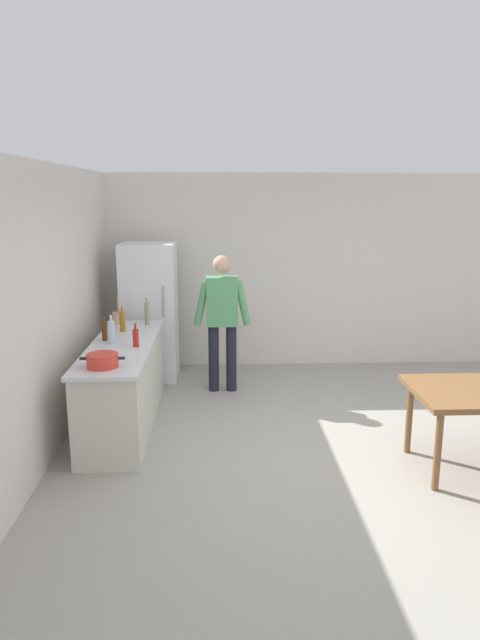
{
  "coord_description": "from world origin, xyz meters",
  "views": [
    {
      "loc": [
        -0.98,
        -4.8,
        2.4
      ],
      "look_at": [
        -0.77,
        0.98,
        1.1
      ],
      "focal_mm": 31.22,
      "sensor_mm": 36.0,
      "label": 1
    }
  ],
  "objects_px": {
    "person": "(222,314)",
    "bottle_beer_brown": "(105,331)",
    "bottle_vinegar_tall": "(147,313)",
    "bottle_sauce_red": "(136,338)",
    "bottle_water_clear": "(111,332)",
    "cooking_pot": "(103,360)",
    "bottle_oil_amber": "(122,321)",
    "utensil_jar": "(117,317)",
    "refrigerator": "(150,312)"
  },
  "relations": [
    {
      "from": "person",
      "to": "bottle_beer_brown",
      "type": "bearing_deg",
      "value": -143.84
    },
    {
      "from": "bottle_vinegar_tall",
      "to": "bottle_beer_brown",
      "type": "xyz_separation_m",
      "value": [
        -0.35,
        -0.75,
        -0.03
      ]
    },
    {
      "from": "bottle_sauce_red",
      "to": "bottle_beer_brown",
      "type": "xyz_separation_m",
      "value": [
        -0.36,
        0.26,
        0.01
      ]
    },
    {
      "from": "bottle_water_clear",
      "to": "person",
      "type": "bearing_deg",
      "value": 42.03
    },
    {
      "from": "cooking_pot",
      "to": "bottle_water_clear",
      "type": "relative_size",
      "value": 1.33
    },
    {
      "from": "cooking_pot",
      "to": "bottle_oil_amber",
      "type": "bearing_deg",
      "value": 91.86
    },
    {
      "from": "bottle_vinegar_tall",
      "to": "cooking_pot",
      "type": "bearing_deg",
      "value": -96.35
    },
    {
      "from": "bottle_water_clear",
      "to": "bottle_oil_amber",
      "type": "bearing_deg",
      "value": 87.22
    },
    {
      "from": "person",
      "to": "cooking_pot",
      "type": "bearing_deg",
      "value": -120.38
    },
    {
      "from": "bottle_oil_amber",
      "to": "bottle_beer_brown",
      "type": "height_order",
      "value": "bottle_oil_amber"
    },
    {
      "from": "utensil_jar",
      "to": "bottle_vinegar_tall",
      "type": "bearing_deg",
      "value": -5.96
    },
    {
      "from": "refrigerator",
      "to": "bottle_water_clear",
      "type": "bearing_deg",
      "value": -97.18
    },
    {
      "from": "bottle_oil_amber",
      "to": "bottle_vinegar_tall",
      "type": "bearing_deg",
      "value": 56.73
    },
    {
      "from": "refrigerator",
      "to": "utensil_jar",
      "type": "xyz_separation_m",
      "value": [
        -0.31,
        -0.68,
        0.08
      ]
    },
    {
      "from": "refrigerator",
      "to": "bottle_oil_amber",
      "type": "distance_m",
      "value": 1.09
    },
    {
      "from": "cooking_pot",
      "to": "bottle_sauce_red",
      "type": "relative_size",
      "value": 1.67
    },
    {
      "from": "refrigerator",
      "to": "utensil_jar",
      "type": "bearing_deg",
      "value": -114.59
    },
    {
      "from": "bottle_vinegar_tall",
      "to": "bottle_oil_amber",
      "type": "bearing_deg",
      "value": -123.27
    },
    {
      "from": "utensil_jar",
      "to": "bottle_oil_amber",
      "type": "xyz_separation_m",
      "value": [
        0.14,
        -0.39,
        0.04
      ]
    },
    {
      "from": "person",
      "to": "bottle_beer_brown",
      "type": "height_order",
      "value": "person"
    },
    {
      "from": "refrigerator",
      "to": "person",
      "type": "height_order",
      "value": "refrigerator"
    },
    {
      "from": "cooking_pot",
      "to": "bottle_oil_amber",
      "type": "relative_size",
      "value": 1.43
    },
    {
      "from": "refrigerator",
      "to": "bottle_vinegar_tall",
      "type": "distance_m",
      "value": 0.73
    },
    {
      "from": "utensil_jar",
      "to": "person",
      "type": "bearing_deg",
      "value": 5.63
    },
    {
      "from": "cooking_pot",
      "to": "bottle_beer_brown",
      "type": "bearing_deg",
      "value": 100.0
    },
    {
      "from": "utensil_jar",
      "to": "bottle_sauce_red",
      "type": "distance_m",
      "value": 1.12
    },
    {
      "from": "bottle_oil_amber",
      "to": "bottle_water_clear",
      "type": "bearing_deg",
      "value": -92.78
    },
    {
      "from": "refrigerator",
      "to": "bottle_beer_brown",
      "type": "xyz_separation_m",
      "value": [
        -0.3,
        -1.46,
        0.11
      ]
    },
    {
      "from": "refrigerator",
      "to": "bottle_sauce_red",
      "type": "bearing_deg",
      "value": -87.74
    },
    {
      "from": "utensil_jar",
      "to": "bottle_beer_brown",
      "type": "bearing_deg",
      "value": -89.0
    },
    {
      "from": "bottle_sauce_red",
      "to": "bottle_vinegar_tall",
      "type": "distance_m",
      "value": 1.01
    },
    {
      "from": "cooking_pot",
      "to": "bottle_sauce_red",
      "type": "distance_m",
      "value": 0.7
    },
    {
      "from": "bottle_oil_amber",
      "to": "bottle_water_clear",
      "type": "xyz_separation_m",
      "value": [
        -0.03,
        -0.52,
        0.01
      ]
    },
    {
      "from": "utensil_jar",
      "to": "bottle_beer_brown",
      "type": "relative_size",
      "value": 1.23
    },
    {
      "from": "refrigerator",
      "to": "person",
      "type": "relative_size",
      "value": 1.06
    },
    {
      "from": "person",
      "to": "bottle_oil_amber",
      "type": "height_order",
      "value": "person"
    },
    {
      "from": "refrigerator",
      "to": "utensil_jar",
      "type": "height_order",
      "value": "refrigerator"
    },
    {
      "from": "cooking_pot",
      "to": "bottle_oil_amber",
      "type": "distance_m",
      "value": 1.33
    },
    {
      "from": "bottle_water_clear",
      "to": "bottle_beer_brown",
      "type": "relative_size",
      "value": 1.15
    },
    {
      "from": "person",
      "to": "bottle_oil_amber",
      "type": "relative_size",
      "value": 6.07
    },
    {
      "from": "person",
      "to": "bottle_oil_amber",
      "type": "bearing_deg",
      "value": -155.46
    },
    {
      "from": "person",
      "to": "bottle_vinegar_tall",
      "type": "distance_m",
      "value": 0.91
    },
    {
      "from": "cooking_pot",
      "to": "bottle_beer_brown",
      "type": "relative_size",
      "value": 1.54
    },
    {
      "from": "person",
      "to": "bottle_sauce_red",
      "type": "distance_m",
      "value": 1.47
    },
    {
      "from": "refrigerator",
      "to": "person",
      "type": "bearing_deg",
      "value": -30.23
    },
    {
      "from": "refrigerator",
      "to": "bottle_sauce_red",
      "type": "distance_m",
      "value": 1.73
    },
    {
      "from": "bottle_oil_amber",
      "to": "bottle_beer_brown",
      "type": "bearing_deg",
      "value": -107.01
    },
    {
      "from": "utensil_jar",
      "to": "bottle_sauce_red",
      "type": "bearing_deg",
      "value": -70.19
    },
    {
      "from": "bottle_sauce_red",
      "to": "bottle_beer_brown",
      "type": "bearing_deg",
      "value": 144.13
    },
    {
      "from": "cooking_pot",
      "to": "refrigerator",
      "type": "bearing_deg",
      "value": 86.86
    }
  ]
}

